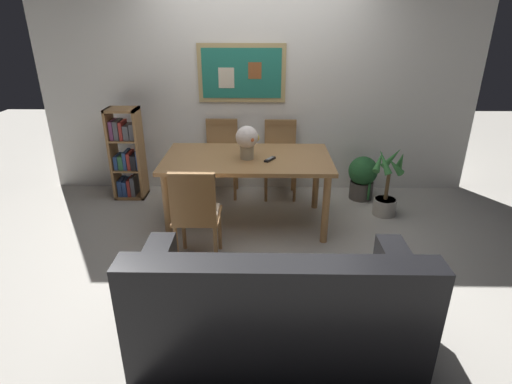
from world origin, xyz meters
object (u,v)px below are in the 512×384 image
tv_remote (270,159)px  potted_ivy (362,177)px  dining_chair_far_right (280,152)px  bookshelf (127,156)px  dining_chair_near_left (196,210)px  flower_vase (247,140)px  leather_couch (276,310)px  dining_table (247,165)px  dining_chair_far_left (222,151)px  potted_palm (387,189)px

tv_remote → potted_ivy: bearing=34.0°
dining_chair_far_right → bookshelf: size_ratio=0.84×
dining_chair_near_left → flower_vase: 0.95m
dining_chair_near_left → leather_couch: (0.67, -1.01, -0.22)m
potted_ivy → tv_remote: size_ratio=3.42×
dining_table → dining_chair_far_right: bearing=65.4°
dining_chair_far_left → dining_chair_far_right: 0.71m
flower_vase → potted_palm: bearing=10.1°
leather_couch → potted_ivy: bearing=65.9°
dining_chair_far_right → bookshelf: 1.83m
dining_chair_near_left → bookshelf: 1.80m
dining_chair_far_left → leather_couch: bearing=-77.2°
leather_couch → potted_ivy: size_ratio=3.38×
flower_vase → bookshelf: bearing=153.7°
dining_chair_near_left → dining_table: bearing=62.5°
leather_couch → dining_chair_far_right: bearing=87.5°
dining_table → dining_chair_near_left: (-0.41, -0.80, -0.12)m
dining_table → potted_ivy: size_ratio=3.17×
dining_chair_far_left → potted_palm: dining_chair_far_left is taller
leather_couch → flower_vase: flower_vase is taller
dining_chair_far_right → tv_remote: bearing=-98.8°
dining_table → potted_ivy: dining_table is taller
dining_table → potted_palm: 1.58m
potted_palm → leather_couch: bearing=-122.0°
dining_table → dining_chair_far_right: (0.37, 0.80, -0.12)m
dining_table → leather_couch: bearing=-82.0°
potted_ivy → tv_remote: (-1.13, -0.76, 0.47)m
leather_couch → potted_palm: (1.27, 2.03, -0.00)m
dining_chair_far_right → potted_palm: bearing=-26.5°
leather_couch → bookshelf: bearing=124.6°
dining_chair_far_left → tv_remote: 1.11m
dining_chair_near_left → potted_ivy: 2.30m
dining_table → flower_vase: bearing=-87.3°
dining_chair_far_left → dining_chair_near_left: bearing=-92.5°
dining_chair_far_left → bookshelf: bearing=-172.3°
dining_table → tv_remote: tv_remote is taller
dining_chair_far_left → tv_remote: dining_chair_far_left is taller
potted_ivy → potted_palm: size_ratio=0.68×
dining_table → dining_chair_far_left: size_ratio=1.85×
potted_ivy → potted_palm: potted_palm is taller
bookshelf → leather_couch: bearing=-55.4°
tv_remote → dining_chair_far_left: bearing=121.7°
dining_chair_near_left → dining_chair_far_right: size_ratio=1.00×
dining_table → tv_remote: bearing=-23.8°
flower_vase → dining_chair_near_left: bearing=-119.0°
bookshelf → tv_remote: (1.68, -0.78, 0.23)m
potted_palm → tv_remote: size_ratio=4.99×
dining_chair_near_left → potted_ivy: (1.77, 1.46, -0.26)m
dining_table → flower_vase: flower_vase is taller
dining_chair_far_right → potted_ivy: 1.03m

